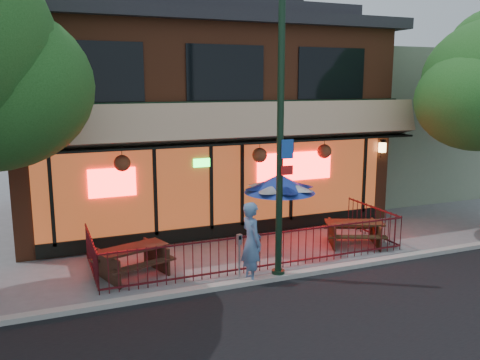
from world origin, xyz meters
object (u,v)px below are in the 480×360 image
(parking_meter_near, at_px, (239,251))
(street_light, at_px, (280,151))
(picnic_table_left, at_px, (133,257))
(pedestrian, at_px, (252,242))
(patio_umbrella, at_px, (280,183))
(picnic_table_right, at_px, (354,230))

(parking_meter_near, bearing_deg, street_light, -0.15)
(picnic_table_left, distance_m, parking_meter_near, 2.72)
(parking_meter_near, bearing_deg, pedestrian, 8.54)
(pedestrian, xyz_separation_m, parking_meter_near, (-0.33, -0.05, -0.15))
(street_light, xyz_separation_m, patio_umbrella, (0.97, 1.91, -1.20))
(picnic_table_left, bearing_deg, pedestrian, -29.63)
(street_light, xyz_separation_m, pedestrian, (-0.70, 0.05, -2.17))
(picnic_table_right, xyz_separation_m, patio_umbrella, (-2.24, 0.45, 1.48))
(patio_umbrella, xyz_separation_m, pedestrian, (-1.66, -1.85, -0.96))
(pedestrian, relative_size, parking_meter_near, 1.60)
(picnic_table_left, bearing_deg, patio_umbrella, 5.29)
(picnic_table_left, height_order, patio_umbrella, patio_umbrella)
(picnic_table_right, relative_size, pedestrian, 1.04)
(street_light, xyz_separation_m, picnic_table_left, (-3.26, 1.51, -2.67))
(patio_umbrella, bearing_deg, street_light, -116.88)
(pedestrian, bearing_deg, street_light, -97.79)
(pedestrian, bearing_deg, picnic_table_left, 56.93)
(picnic_table_right, distance_m, pedestrian, 4.17)
(picnic_table_left, xyz_separation_m, pedestrian, (2.57, -1.46, 0.50))
(street_light, height_order, picnic_table_right, street_light)
(pedestrian, bearing_deg, patio_umbrella, -45.33)
(street_light, xyz_separation_m, parking_meter_near, (-1.03, 0.00, -2.32))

